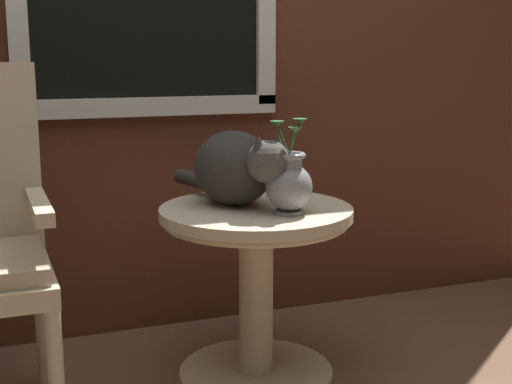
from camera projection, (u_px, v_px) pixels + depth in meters
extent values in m
cube|color=silver|center=(152.00, 107.00, 2.64)|extent=(0.99, 0.03, 0.07)
cylinder|color=beige|center=(256.00, 373.00, 2.38)|extent=(0.52, 0.52, 0.03)
cylinder|color=beige|center=(256.00, 295.00, 2.33)|extent=(0.11, 0.11, 0.53)
cylinder|color=beige|center=(256.00, 212.00, 2.27)|extent=(0.63, 0.63, 0.03)
torus|color=beige|center=(256.00, 221.00, 2.28)|extent=(0.60, 0.60, 0.02)
cylinder|color=beige|center=(56.00, 381.00, 1.90)|extent=(0.04, 0.04, 0.41)
cylinder|color=beige|center=(42.00, 326.00, 2.29)|extent=(0.04, 0.04, 0.41)
cube|color=beige|center=(39.00, 205.00, 2.01)|extent=(0.06, 0.43, 0.04)
ellipsoid|color=#33302D|center=(234.00, 168.00, 2.29)|extent=(0.32, 0.35, 0.24)
sphere|color=#494643|center=(268.00, 162.00, 2.14)|extent=(0.13, 0.13, 0.13)
cone|color=#33302D|center=(259.00, 143.00, 2.10)|extent=(0.04, 0.04, 0.05)
cone|color=#33302D|center=(278.00, 141.00, 2.15)|extent=(0.04, 0.04, 0.05)
cylinder|color=#33302D|center=(199.00, 181.00, 2.46)|extent=(0.13, 0.27, 0.05)
cylinder|color=gray|center=(289.00, 212.00, 2.17)|extent=(0.09, 0.09, 0.01)
ellipsoid|color=gray|center=(289.00, 187.00, 2.16)|extent=(0.15, 0.15, 0.15)
cylinder|color=gray|center=(289.00, 162.00, 2.14)|extent=(0.08, 0.08, 0.04)
torus|color=gray|center=(289.00, 155.00, 2.14)|extent=(0.10, 0.10, 0.02)
cylinder|color=#2D662D|center=(295.00, 139.00, 2.13)|extent=(0.04, 0.02, 0.11)
cone|color=#2D662D|center=(300.00, 122.00, 2.12)|extent=(0.04, 0.04, 0.02)
cylinder|color=#2D662D|center=(292.00, 143.00, 2.12)|extent=(0.02, 0.02, 0.08)
cone|color=#2D662D|center=(295.00, 130.00, 2.11)|extent=(0.04, 0.04, 0.02)
cylinder|color=#2D662D|center=(283.00, 140.00, 2.14)|extent=(0.03, 0.04, 0.10)
cone|color=#2D662D|center=(277.00, 124.00, 2.14)|extent=(0.04, 0.04, 0.02)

